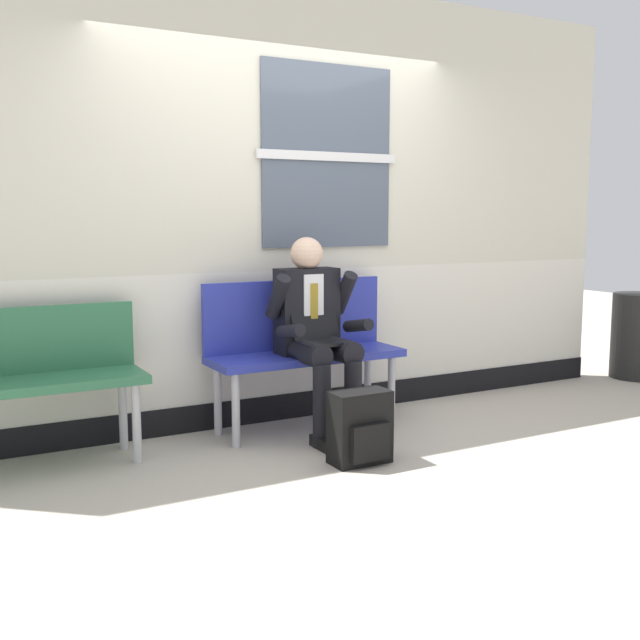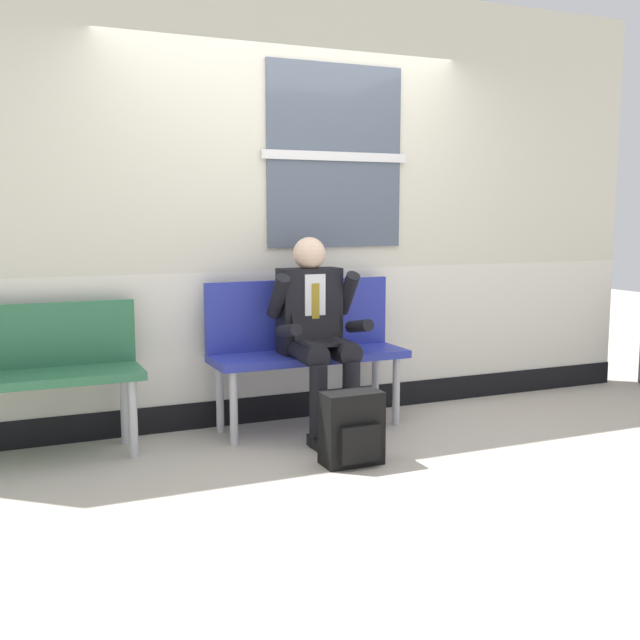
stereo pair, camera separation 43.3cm
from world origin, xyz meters
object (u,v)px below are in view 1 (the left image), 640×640
bench_with_person (301,341)px  backpack (361,428)px  trash_bin (638,336)px  person_seated (316,330)px  bench_empty (26,371)px

bench_with_person → backpack: bench_with_person is taller
bench_with_person → backpack: (-0.06, -0.85, -0.37)m
backpack → trash_bin: size_ratio=0.57×
bench_with_person → trash_bin: 3.27m
backpack → person_seated: bearing=84.3°
bench_empty → backpack: bearing=-26.9°
bench_with_person → person_seated: person_seated is taller
person_seated → bench_empty: bearing=173.5°
bench_with_person → backpack: 0.93m
backpack → bench_with_person: bearing=85.7°
person_seated → trash_bin: size_ratio=1.72×
backpack → trash_bin: 3.43m
bench_with_person → person_seated: (-0.00, -0.20, 0.10)m
person_seated → backpack: (-0.06, -0.64, -0.47)m
bench_with_person → bench_empty: size_ratio=1.03×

